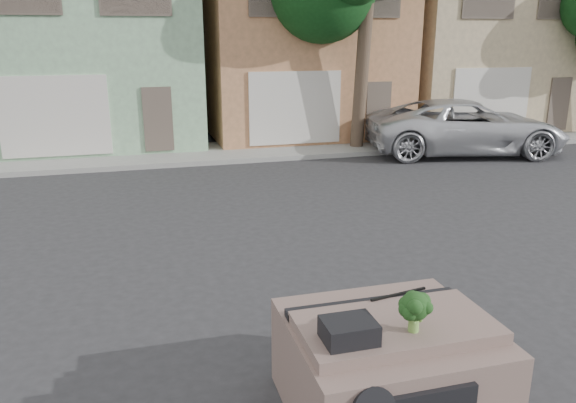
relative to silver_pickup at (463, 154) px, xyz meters
name	(u,v)px	position (x,y,z in m)	size (l,w,h in m)	color
ground_plane	(302,290)	(-8.22, -8.51, 0.00)	(120.00, 120.00, 0.00)	#303033
sidewalk	(208,153)	(-8.22, 1.99, 0.07)	(40.00, 3.00, 0.15)	gray
townhouse_mint	(91,35)	(-11.72, 5.99, 3.77)	(7.20, 8.20, 7.55)	#8EB991
townhouse_tan	(292,35)	(-4.22, 5.99, 3.77)	(7.20, 8.20, 7.55)	tan
townhouse_beige	(461,35)	(3.28, 5.99, 3.77)	(7.20, 8.20, 7.55)	tan
silver_pickup	(463,154)	(0.00, 0.00, 0.00)	(2.95, 6.41, 1.78)	silver
tree_near	(363,20)	(-3.22, 1.29, 4.25)	(4.40, 4.00, 8.50)	#103913
car_dashboard	(387,364)	(-8.22, -11.51, 0.56)	(2.00, 1.80, 1.12)	#765E56
instrument_hump	(349,331)	(-8.80, -11.86, 1.22)	(0.48, 0.38, 0.20)	black
wiper_arm	(399,294)	(-7.94, -11.13, 1.13)	(0.70, 0.03, 0.02)	black
broccoli	(415,311)	(-8.15, -11.86, 1.32)	(0.33, 0.33, 0.41)	#173613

